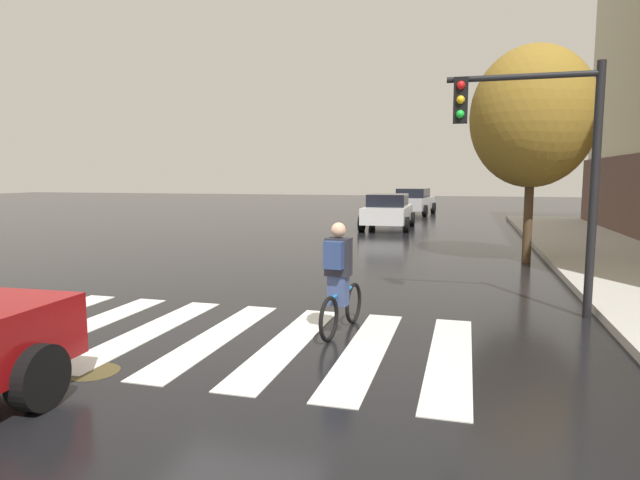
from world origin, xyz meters
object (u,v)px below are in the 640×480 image
at_px(manhole_cover, 93,372).
at_px(traffic_light_near, 542,146).
at_px(sedan_mid, 388,211).
at_px(street_tree_near, 533,117).
at_px(cyclist, 339,279).
at_px(sedan_far, 413,201).

bearing_deg(manhole_cover, traffic_light_near, 38.32).
relative_size(sedan_mid, street_tree_near, 0.79).
xyz_separation_m(manhole_cover, cyclist, (2.52, 2.33, 0.84)).
bearing_deg(sedan_mid, cyclist, -84.34).
relative_size(sedan_far, cyclist, 2.87).
bearing_deg(manhole_cover, sedan_far, 87.75).
xyz_separation_m(sedan_mid, street_tree_near, (5.06, -8.45, 3.13)).
distance_m(manhole_cover, sedan_far, 28.31).
bearing_deg(street_tree_near, sedan_mid, 120.90).
height_order(manhole_cover, street_tree_near, street_tree_near).
xyz_separation_m(sedan_mid, sedan_far, (0.22, 9.55, 0.03)).
height_order(cyclist, street_tree_near, street_tree_near).
bearing_deg(traffic_light_near, sedan_mid, 107.73).
bearing_deg(street_tree_near, cyclist, -113.36).
bearing_deg(sedan_far, street_tree_near, -74.95).
bearing_deg(sedan_mid, street_tree_near, -59.10).
xyz_separation_m(traffic_light_near, street_tree_near, (0.46, 5.94, 1.08)).
height_order(sedan_far, traffic_light_near, traffic_light_near).
bearing_deg(street_tree_near, sedan_far, 105.05).
distance_m(sedan_mid, traffic_light_near, 15.24).
distance_m(sedan_far, traffic_light_near, 24.41).
bearing_deg(cyclist, street_tree_near, 66.64).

